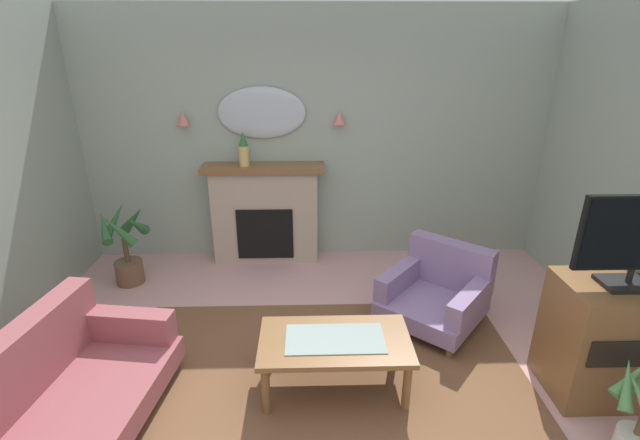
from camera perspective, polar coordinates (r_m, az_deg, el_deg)
floor at (r=3.49m, az=0.45°, el=-24.01°), size 6.25×6.25×0.10m
wall_back at (r=5.21m, az=-0.59°, el=10.31°), size 6.25×0.10×2.82m
patterned_rug at (r=3.59m, az=0.33°, el=-21.10°), size 3.20×2.40×0.01m
fireplace at (r=5.26m, az=-6.93°, el=0.71°), size 1.36×0.36×1.16m
mantel_vase_left at (r=5.03m, az=-9.65°, el=8.77°), size 0.11×0.11×0.38m
wall_mirror at (r=5.10m, az=-7.38°, el=13.31°), size 0.96×0.06×0.56m
wall_sconce_left at (r=5.21m, az=-16.96°, el=12.19°), size 0.14×0.14×0.14m
wall_sconce_right at (r=5.05m, az=2.48°, el=12.80°), size 0.14×0.14×0.14m
coffee_table at (r=3.40m, az=1.89°, el=-15.59°), size 1.10×0.60×0.45m
floral_couch at (r=3.49m, az=-31.23°, el=-19.65°), size 1.09×1.81×0.76m
armchair_by_coffee_table at (r=4.33m, az=14.64°, el=-8.65°), size 1.14×1.14×0.71m
tv_cabinet at (r=3.96m, az=32.80°, el=-12.49°), size 0.80×0.57×0.90m
potted_plant_corner_palm at (r=5.18m, az=-23.41°, el=-3.17°), size 0.54×0.55×0.88m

